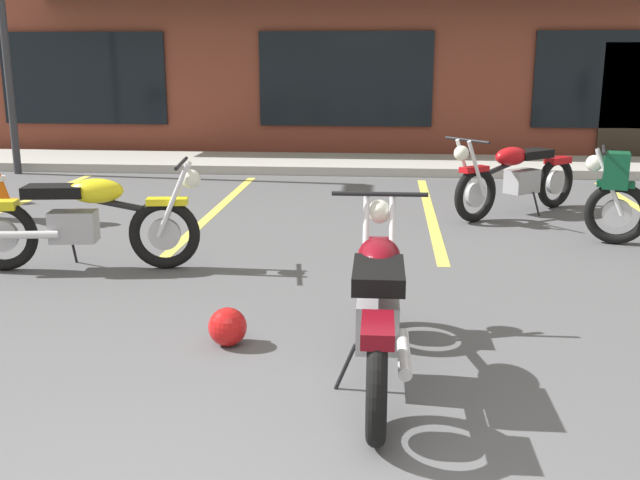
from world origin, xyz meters
TOP-DOWN VIEW (x-y plane):
  - ground_plane at (0.00, 3.38)m, footprint 80.00×80.00m
  - sidewalk_kerb at (0.00, 10.37)m, footprint 22.00×1.80m
  - brick_storefront_building at (0.00, 14.57)m, footprint 18.64×6.75m
  - painted_stall_lines at (0.00, 6.77)m, footprint 13.38×4.80m
  - motorcycle_foreground_classic at (0.75, 1.93)m, footprint 0.66×2.11m
  - motorcycle_black_cruiser at (2.34, 6.76)m, footprint 1.74×1.55m
  - motorcycle_blue_standard at (-1.89, 4.02)m, footprint 2.10×0.72m
  - helmet_on_pavement at (-0.25, 2.36)m, footprint 0.26×0.26m

SIDE VIEW (x-z plane):
  - ground_plane at x=0.00m, z-range 0.00..0.00m
  - painted_stall_lines at x=0.00m, z-range 0.00..0.01m
  - sidewalk_kerb at x=0.00m, z-range 0.00..0.14m
  - helmet_on_pavement at x=-0.25m, z-range 0.00..0.26m
  - motorcycle_foreground_classic at x=0.75m, z-range -0.03..0.95m
  - motorcycle_black_cruiser at x=2.34m, z-range -0.03..0.95m
  - motorcycle_blue_standard at x=-1.89m, z-range -0.03..0.95m
  - brick_storefront_building at x=0.00m, z-range 0.00..3.73m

